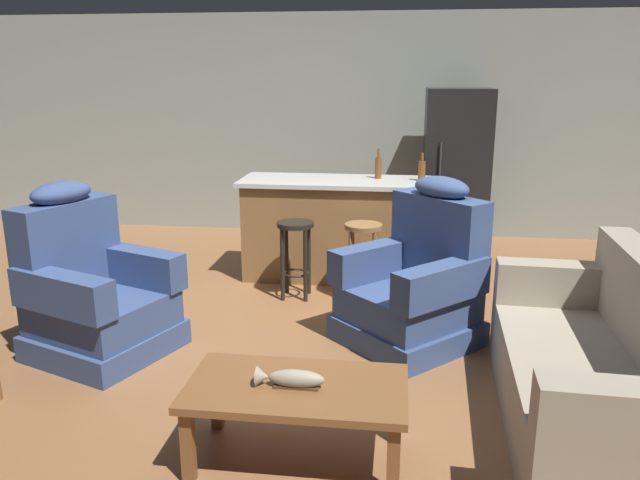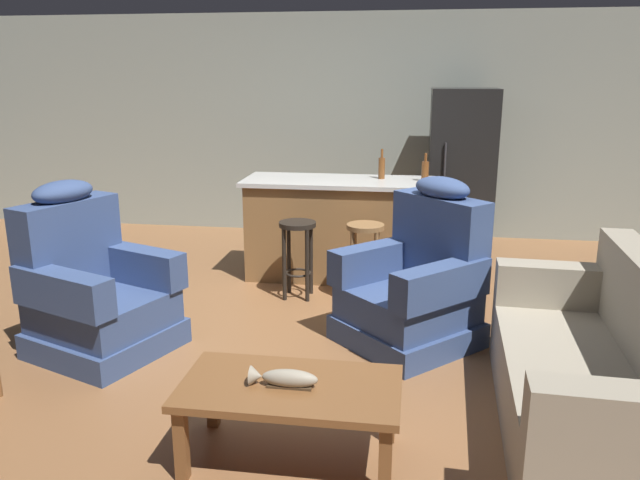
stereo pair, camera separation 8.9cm
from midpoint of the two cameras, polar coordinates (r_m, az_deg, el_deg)
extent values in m
plane|color=brown|center=(4.85, -0.80, -8.27)|extent=(12.00, 12.00, 0.00)
cube|color=#939E93|center=(7.58, 2.60, 10.36)|extent=(12.00, 0.05, 2.60)
cube|color=brown|center=(3.19, -2.98, -13.38)|extent=(1.10, 0.60, 0.04)
cube|color=brown|center=(3.22, -12.80, -17.86)|extent=(0.06, 0.06, 0.38)
cube|color=brown|center=(3.06, 5.84, -19.50)|extent=(0.06, 0.06, 0.38)
cube|color=brown|center=(3.61, -10.14, -13.85)|extent=(0.06, 0.06, 0.38)
cube|color=brown|center=(3.46, 6.10, -15.01)|extent=(0.06, 0.06, 0.38)
cube|color=#4C3823|center=(3.16, -3.01, -13.17)|extent=(0.22, 0.07, 0.01)
ellipsoid|color=#9E937F|center=(3.14, -3.02, -12.54)|extent=(0.28, 0.09, 0.09)
cone|color=#9E937F|center=(3.17, -6.11, -12.31)|extent=(0.06, 0.10, 0.10)
cube|color=#9E937F|center=(3.86, 22.22, -14.30)|extent=(0.93, 1.94, 0.20)
cube|color=#9E937F|center=(3.76, 22.54, -11.50)|extent=(0.93, 1.94, 0.22)
cube|color=#9E937F|center=(4.44, 20.64, -3.76)|extent=(0.85, 0.24, 0.28)
cube|color=#384C7A|center=(4.73, -19.51, -8.61)|extent=(1.09, 1.09, 0.18)
cube|color=#384C7A|center=(4.65, -19.74, -6.24)|extent=(1.02, 0.99, 0.24)
cube|color=#384C7A|center=(4.74, -22.63, -0.52)|extent=(0.50, 0.79, 0.64)
ellipsoid|color=#384C7A|center=(4.66, -23.09, 3.98)|extent=(0.41, 0.53, 0.16)
cube|color=#384C7A|center=(4.77, -16.91, -2.30)|extent=(0.81, 0.46, 0.26)
cube|color=#384C7A|center=(4.36, -23.07, -4.50)|extent=(0.81, 0.46, 0.26)
cube|color=#384C7A|center=(4.66, 7.39, -8.20)|extent=(1.19, 1.19, 0.18)
cube|color=#384C7A|center=(4.58, 7.47, -5.79)|extent=(1.10, 1.10, 0.24)
cube|color=#384C7A|center=(4.65, 10.28, 0.13)|extent=(0.70, 0.70, 0.64)
ellipsoid|color=#384C7A|center=(4.57, 10.51, 4.74)|extent=(0.51, 0.51, 0.16)
cube|color=#384C7A|center=(4.27, 10.52, -3.91)|extent=(0.69, 0.69, 0.26)
cube|color=#384C7A|center=(4.71, 4.58, -1.89)|extent=(0.69, 0.69, 0.26)
cube|color=olive|center=(5.97, 1.03, 0.86)|extent=(1.71, 0.63, 0.91)
cube|color=silver|center=(5.87, 1.06, 5.36)|extent=(1.80, 0.70, 0.04)
cylinder|color=black|center=(5.36, -2.74, 1.44)|extent=(0.32, 0.32, 0.04)
torus|color=black|center=(5.48, -2.68, -3.03)|extent=(0.23, 0.23, 0.02)
cylinder|color=black|center=(5.37, -3.93, -2.30)|extent=(0.04, 0.04, 0.64)
cylinder|color=black|center=(5.34, -1.83, -2.39)|extent=(0.04, 0.04, 0.64)
cylinder|color=black|center=(5.56, -3.53, -1.69)|extent=(0.04, 0.04, 0.64)
cylinder|color=black|center=(5.52, -1.49, -1.77)|extent=(0.04, 0.04, 0.64)
cylinder|color=olive|center=(5.29, 3.52, 1.25)|extent=(0.32, 0.32, 0.04)
torus|color=olive|center=(5.41, 3.44, -3.28)|extent=(0.23, 0.23, 0.02)
cylinder|color=olive|center=(5.29, 2.30, -2.55)|extent=(0.04, 0.04, 0.64)
cylinder|color=olive|center=(5.28, 4.47, -2.63)|extent=(0.04, 0.04, 0.64)
cylinder|color=olive|center=(5.48, 2.49, -1.92)|extent=(0.04, 0.04, 0.64)
cylinder|color=olive|center=(5.47, 4.58, -2.00)|extent=(0.04, 0.04, 0.64)
cube|color=black|center=(7.05, 11.93, 6.26)|extent=(0.70, 0.66, 1.76)
cylinder|color=#333338|center=(6.68, 10.53, 6.62)|extent=(0.02, 0.02, 0.50)
cylinder|color=brown|center=(5.85, 8.85, 6.24)|extent=(0.07, 0.07, 0.18)
cylinder|color=brown|center=(5.83, 8.90, 7.50)|extent=(0.03, 0.03, 0.08)
cylinder|color=brown|center=(5.94, 4.92, 6.56)|extent=(0.06, 0.06, 0.20)
cylinder|color=brown|center=(5.92, 4.95, 7.91)|extent=(0.02, 0.02, 0.08)
camera|label=1|loc=(0.04, -90.57, -0.15)|focal=35.00mm
camera|label=2|loc=(0.04, 89.43, 0.15)|focal=35.00mm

